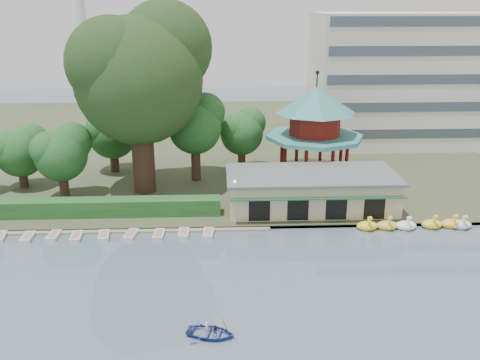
{
  "coord_description": "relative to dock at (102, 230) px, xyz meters",
  "views": [
    {
      "loc": [
        -0.19,
        -32.98,
        22.29
      ],
      "look_at": [
        2.0,
        18.0,
        5.0
      ],
      "focal_mm": 40.0,
      "sensor_mm": 36.0,
      "label": 1
    }
  ],
  "objects": [
    {
      "name": "moored_rowboats",
      "position": [
        -2.07,
        -1.42,
        0.06
      ],
      "size": [
        27.2,
        2.7,
        0.36
      ],
      "color": "beige",
      "rests_on": "ground"
    },
    {
      "name": "hedge",
      "position": [
        -3.0,
        3.3,
        1.18
      ],
      "size": [
        30.0,
        2.0,
        1.8
      ],
      "primitive_type": "cube",
      "color": "#245A26",
      "rests_on": "shore"
    },
    {
      "name": "shore",
      "position": [
        12.0,
        34.8,
        0.08
      ],
      "size": [
        220.0,
        70.0,
        0.4
      ],
      "primitive_type": "cube",
      "color": "#424930",
      "rests_on": "ground"
    },
    {
      "name": "big_tree",
      "position": [
        3.2,
        11.03,
        14.61
      ],
      "size": [
        15.95,
        14.86,
        22.07
      ],
      "color": "#3A281C",
      "rests_on": "shore"
    },
    {
      "name": "dock",
      "position": [
        0.0,
        0.0,
        0.0
      ],
      "size": [
        34.0,
        1.6,
        0.24
      ],
      "primitive_type": "cube",
      "color": "gray",
      "rests_on": "ground"
    },
    {
      "name": "rowboat_with_passengers",
      "position": [
        11.16,
        -18.35,
        0.38
      ],
      "size": [
        5.54,
        4.54,
        2.01
      ],
      "color": "#3347A5",
      "rests_on": "ground"
    },
    {
      "name": "ground_plane",
      "position": [
        12.0,
        -17.2,
        -0.12
      ],
      "size": [
        220.0,
        220.0,
        0.0
      ],
      "primitive_type": "plane",
      "color": "slate",
      "rests_on": "ground"
    },
    {
      "name": "boathouse",
      "position": [
        22.0,
        4.77,
        2.25
      ],
      "size": [
        18.6,
        9.39,
        3.9
      ],
      "color": "beige",
      "rests_on": "shore"
    },
    {
      "name": "office_building",
      "position": [
        44.67,
        31.8,
        9.61
      ],
      "size": [
        38.0,
        18.0,
        20.0
      ],
      "color": "silver",
      "rests_on": "shore"
    },
    {
      "name": "pavilion",
      "position": [
        24.0,
        14.8,
        7.36
      ],
      "size": [
        12.4,
        12.4,
        13.5
      ],
      "color": "beige",
      "rests_on": "shore"
    },
    {
      "name": "swan_boats",
      "position": [
        32.16,
        -0.7,
        0.28
      ],
      "size": [
        11.88,
        2.05,
        1.92
      ],
      "color": "yellow",
      "rests_on": "ground"
    },
    {
      "name": "small_trees",
      "position": [
        -1.24,
        14.35,
        6.11
      ],
      "size": [
        39.12,
        16.33,
        10.99
      ],
      "color": "#3A281C",
      "rests_on": "shore"
    },
    {
      "name": "lamp_post",
      "position": [
        13.5,
        1.8,
        3.22
      ],
      "size": [
        0.36,
        0.36,
        4.28
      ],
      "color": "black",
      "rests_on": "shore"
    },
    {
      "name": "embankment",
      "position": [
        12.0,
        0.1,
        0.03
      ],
      "size": [
        220.0,
        0.6,
        0.3
      ],
      "primitive_type": "cube",
      "color": "gray",
      "rests_on": "ground"
    }
  ]
}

